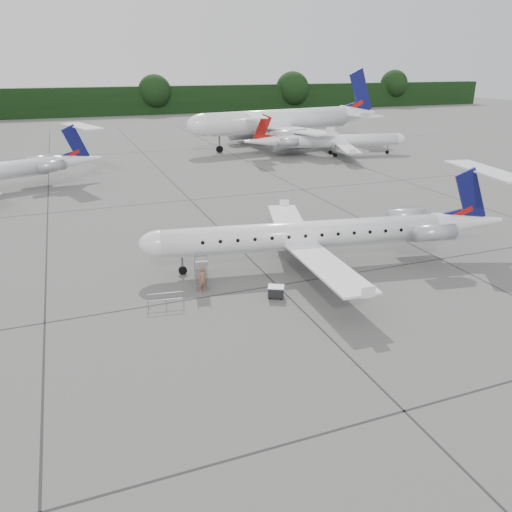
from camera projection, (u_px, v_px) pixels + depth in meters
name	position (u px, v px, depth m)	size (l,w,h in m)	color
ground	(354.00, 291.00, 33.78)	(320.00, 320.00, 0.00)	slate
treeline	(120.00, 101.00, 145.53)	(260.00, 4.00, 8.00)	black
main_regional_jet	(304.00, 222.00, 36.80)	(26.96, 19.41, 6.91)	white
airstair	(201.00, 270.00, 34.34)	(0.85, 2.14, 2.17)	white
passenger	(203.00, 279.00, 33.28)	(0.67, 0.44, 1.84)	brown
safety_railing	(166.00, 300.00, 31.29)	(2.20, 0.08, 1.00)	gray
baggage_cart	(276.00, 292.00, 32.66)	(0.99, 0.80, 0.86)	black
bg_narrowbody	(278.00, 109.00, 88.78)	(37.25, 26.82, 13.37)	white
bg_regional_right	(339.00, 135.00, 82.18)	(25.90, 18.65, 6.79)	white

